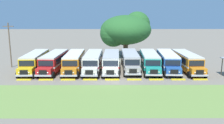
# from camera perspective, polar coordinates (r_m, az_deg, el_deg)

# --- Properties ---
(ground_plane) EXTENTS (220.00, 220.00, 0.00)m
(ground_plane) POSITION_cam_1_polar(r_m,az_deg,el_deg) (33.20, 0.04, -4.28)
(ground_plane) COLOR slate
(foreground_grass_strip) EXTENTS (80.00, 9.90, 0.01)m
(foreground_grass_strip) POSITION_cam_1_polar(r_m,az_deg,el_deg) (26.01, 0.13, -8.88)
(foreground_grass_strip) COLOR olive
(foreground_grass_strip) RESTS_ON ground_plane
(parked_bus_slot_0) EXTENTS (2.99, 10.88, 2.82)m
(parked_bus_slot_0) POSITION_cam_1_polar(r_m,az_deg,el_deg) (40.29, -18.21, 0.29)
(parked_bus_slot_0) COLOR yellow
(parked_bus_slot_0) RESTS_ON ground_plane
(parked_bus_slot_1) EXTENTS (3.13, 10.90, 2.82)m
(parked_bus_slot_1) POSITION_cam_1_polar(r_m,az_deg,el_deg) (39.37, -13.86, 0.28)
(parked_bus_slot_1) COLOR red
(parked_bus_slot_1) RESTS_ON ground_plane
(parked_bus_slot_2) EXTENTS (2.78, 10.85, 2.82)m
(parked_bus_slot_2) POSITION_cam_1_polar(r_m,az_deg,el_deg) (38.71, -9.20, 0.28)
(parked_bus_slot_2) COLOR orange
(parked_bus_slot_2) RESTS_ON ground_plane
(parked_bus_slot_3) EXTENTS (2.91, 10.87, 2.82)m
(parked_bus_slot_3) POSITION_cam_1_polar(r_m,az_deg,el_deg) (38.37, -4.63, 0.30)
(parked_bus_slot_3) COLOR silver
(parked_bus_slot_3) RESTS_ON ground_plane
(parked_bus_slot_4) EXTENTS (2.95, 10.87, 2.82)m
(parked_bus_slot_4) POSITION_cam_1_polar(r_m,az_deg,el_deg) (38.26, -0.16, 0.30)
(parked_bus_slot_4) COLOR silver
(parked_bus_slot_4) RESTS_ON ground_plane
(parked_bus_slot_5) EXTENTS (2.73, 10.85, 2.82)m
(parked_bus_slot_5) POSITION_cam_1_polar(r_m,az_deg,el_deg) (39.08, 4.42, 0.51)
(parked_bus_slot_5) COLOR #9E9993
(parked_bus_slot_5) RESTS_ON ground_plane
(parked_bus_slot_6) EXTENTS (3.12, 10.90, 2.82)m
(parked_bus_slot_6) POSITION_cam_1_polar(r_m,az_deg,el_deg) (39.05, 9.12, 0.39)
(parked_bus_slot_6) COLOR teal
(parked_bus_slot_6) RESTS_ON ground_plane
(parked_bus_slot_7) EXTENTS (3.31, 10.93, 2.82)m
(parked_bus_slot_7) POSITION_cam_1_polar(r_m,az_deg,el_deg) (39.62, 13.40, 0.38)
(parked_bus_slot_7) COLOR #23519E
(parked_bus_slot_7) RESTS_ON ground_plane
(parked_bus_slot_8) EXTENTS (2.83, 10.86, 2.82)m
(parked_bus_slot_8) POSITION_cam_1_polar(r_m,az_deg,el_deg) (40.21, 17.69, 0.30)
(parked_bus_slot_8) COLOR orange
(parked_bus_slot_8) RESTS_ON ground_plane
(curb_wheelstop_0) EXTENTS (2.00, 0.36, 0.15)m
(curb_wheelstop_0) POSITION_cam_1_polar(r_m,az_deg,el_deg) (35.08, -20.67, -4.05)
(curb_wheelstop_0) COLOR yellow
(curb_wheelstop_0) RESTS_ON ground_plane
(curb_wheelstop_1) EXTENTS (2.00, 0.36, 0.15)m
(curb_wheelstop_1) POSITION_cam_1_polar(r_m,az_deg,el_deg) (34.13, -15.78, -4.16)
(curb_wheelstop_1) COLOR yellow
(curb_wheelstop_1) RESTS_ON ground_plane
(curb_wheelstop_2) EXTENTS (2.00, 0.36, 0.15)m
(curb_wheelstop_2) POSITION_cam_1_polar(r_m,az_deg,el_deg) (33.44, -10.65, -4.24)
(curb_wheelstop_2) COLOR yellow
(curb_wheelstop_2) RESTS_ON ground_plane
(curb_wheelstop_3) EXTENTS (2.00, 0.36, 0.15)m
(curb_wheelstop_3) POSITION_cam_1_polar(r_m,az_deg,el_deg) (33.02, -5.35, -4.29)
(curb_wheelstop_3) COLOR yellow
(curb_wheelstop_3) RESTS_ON ground_plane
(curb_wheelstop_4) EXTENTS (2.00, 0.36, 0.15)m
(curb_wheelstop_4) POSITION_cam_1_polar(r_m,az_deg,el_deg) (32.89, 0.04, -4.30)
(curb_wheelstop_4) COLOR yellow
(curb_wheelstop_4) RESTS_ON ground_plane
(curb_wheelstop_5) EXTENTS (2.00, 0.36, 0.15)m
(curb_wheelstop_5) POSITION_cam_1_polar(r_m,az_deg,el_deg) (33.06, 5.43, -4.28)
(curb_wheelstop_5) COLOR yellow
(curb_wheelstop_5) RESTS_ON ground_plane
(curb_wheelstop_6) EXTENTS (2.00, 0.36, 0.15)m
(curb_wheelstop_6) POSITION_cam_1_polar(r_m,az_deg,el_deg) (33.51, 10.71, -4.21)
(curb_wheelstop_6) COLOR yellow
(curb_wheelstop_6) RESTS_ON ground_plane
(curb_wheelstop_7) EXTENTS (2.00, 0.36, 0.15)m
(curb_wheelstop_7) POSITION_cam_1_polar(r_m,az_deg,el_deg) (34.23, 15.82, -4.12)
(curb_wheelstop_7) COLOR yellow
(curb_wheelstop_7) RESTS_ON ground_plane
(curb_wheelstop_8) EXTENTS (2.00, 0.36, 0.15)m
(curb_wheelstop_8) POSITION_cam_1_polar(r_m,az_deg,el_deg) (35.21, 20.67, -4.00)
(curb_wheelstop_8) COLOR yellow
(curb_wheelstop_8) RESTS_ON ground_plane
(broad_shade_tree) EXTENTS (10.70, 10.63, 9.61)m
(broad_shade_tree) POSITION_cam_1_polar(r_m,az_deg,el_deg) (50.22, 3.30, 7.82)
(broad_shade_tree) COLOR brown
(broad_shade_tree) RESTS_ON ground_plane
(utility_pole) EXTENTS (1.80, 0.20, 7.66)m
(utility_pole) POSITION_cam_1_polar(r_m,az_deg,el_deg) (43.60, -23.64, 4.05)
(utility_pole) COLOR brown
(utility_pole) RESTS_ON ground_plane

